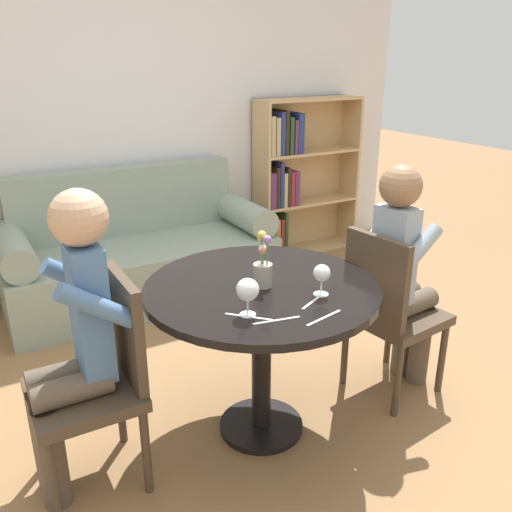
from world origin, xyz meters
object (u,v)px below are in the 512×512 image
(wine_glass_right, at_px, (322,274))
(flower_vase, at_px, (263,267))
(chair_right, at_px, (388,308))
(bookshelf_right, at_px, (293,177))
(person_left, at_px, (73,339))
(person_right, at_px, (402,275))
(chair_left, at_px, (101,374))
(couch, at_px, (139,257))
(wine_glass_left, at_px, (248,291))

(wine_glass_right, relative_size, flower_vase, 0.54)
(chair_right, bearing_deg, bookshelf_right, -27.55)
(person_left, bearing_deg, chair_right, 85.53)
(person_left, height_order, person_right, person_left)
(chair_left, distance_m, person_left, 0.20)
(chair_left, bearing_deg, person_right, 86.21)
(bookshelf_right, relative_size, wine_glass_right, 10.04)
(bookshelf_right, relative_size, person_left, 1.07)
(chair_left, height_order, chair_right, same)
(couch, relative_size, wine_glass_right, 14.01)
(chair_left, bearing_deg, couch, 157.33)
(couch, relative_size, chair_left, 2.09)
(chair_right, height_order, person_right, person_right)
(chair_left, bearing_deg, chair_right, 85.27)
(chair_right, bearing_deg, wine_glass_left, 93.47)
(chair_left, bearing_deg, wine_glass_right, 72.98)
(person_right, xyz_separation_m, wine_glass_left, (-0.99, -0.18, 0.20))
(chair_right, xyz_separation_m, wine_glass_right, (-0.54, -0.15, 0.35))
(couch, relative_size, person_right, 1.54)
(couch, bearing_deg, chair_left, -112.76)
(wine_glass_right, bearing_deg, person_right, 14.80)
(chair_left, distance_m, wine_glass_left, 0.69)
(flower_vase, bearing_deg, couch, 90.01)
(couch, relative_size, bookshelf_right, 1.40)
(wine_glass_left, height_order, wine_glass_right, wine_glass_left)
(bookshelf_right, height_order, wine_glass_right, bookshelf_right)
(bookshelf_right, relative_size, chair_right, 1.50)
(chair_right, bearing_deg, flower_vase, 79.35)
(chair_left, height_order, person_left, person_left)
(flower_vase, bearing_deg, chair_right, -3.95)
(person_left, height_order, wine_glass_right, person_left)
(wine_glass_right, bearing_deg, wine_glass_left, -178.07)
(person_left, height_order, wine_glass_left, person_left)
(couch, distance_m, person_left, 1.91)
(person_left, xyz_separation_m, wine_glass_left, (0.61, -0.28, 0.18))
(wine_glass_right, bearing_deg, chair_left, 162.89)
(person_left, bearing_deg, couch, 154.89)
(bookshelf_right, bearing_deg, wine_glass_right, -120.94)
(chair_left, xyz_separation_m, wine_glass_right, (0.88, -0.27, 0.35))
(chair_right, bearing_deg, person_right, -85.56)
(chair_left, distance_m, person_right, 1.52)
(flower_vase, bearing_deg, wine_glass_left, -132.23)
(bookshelf_right, xyz_separation_m, wine_glass_right, (-1.34, -2.23, 0.16))
(wine_glass_left, relative_size, flower_vase, 0.61)
(couch, height_order, person_right, person_right)
(couch, xyz_separation_m, wine_glass_right, (0.17, -1.96, 0.54))
(couch, xyz_separation_m, wine_glass_left, (-0.19, -1.98, 0.55))
(couch, bearing_deg, bookshelf_right, 10.08)
(person_left, distance_m, flower_vase, 0.82)
(chair_right, height_order, wine_glass_left, wine_glass_left)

